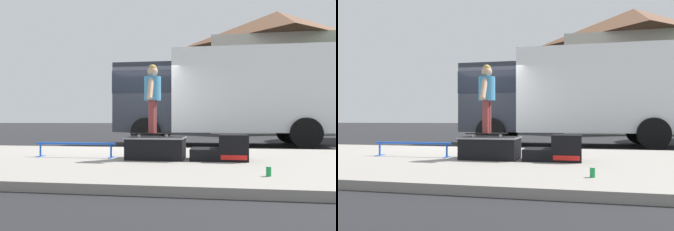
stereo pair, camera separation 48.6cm
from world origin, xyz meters
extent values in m
plane|color=black|center=(0.00, 0.00, 0.00)|extent=(140.00, 140.00, 0.00)
cube|color=gray|center=(0.00, -3.00, 0.06)|extent=(50.00, 5.00, 0.12)
cube|color=black|center=(1.31, -3.02, 0.32)|extent=(1.03, 0.70, 0.40)
cube|color=gray|center=(1.31, -3.02, 0.51)|extent=(1.05, 0.72, 0.03)
cube|color=black|center=(2.20, -3.02, 0.22)|extent=(0.50, 0.63, 0.21)
cube|color=black|center=(2.70, -3.02, 0.35)|extent=(0.50, 0.63, 0.46)
cube|color=red|center=(2.70, -3.34, 0.20)|extent=(0.44, 0.01, 0.08)
cylinder|color=blue|center=(-0.28, -2.97, 0.38)|extent=(1.59, 0.04, 0.04)
cylinder|color=blue|center=(-1.00, -2.97, 0.25)|extent=(0.04, 0.04, 0.26)
cube|color=blue|center=(-1.00, -2.97, 0.13)|extent=(0.06, 0.28, 0.01)
cylinder|color=blue|center=(0.43, -2.97, 0.25)|extent=(0.04, 0.04, 0.26)
cube|color=blue|center=(0.43, -2.97, 0.13)|extent=(0.06, 0.28, 0.01)
cube|color=black|center=(1.24, -3.03, 0.58)|extent=(0.80, 0.40, 0.02)
cylinder|color=silver|center=(1.46, -2.88, 0.55)|extent=(0.06, 0.04, 0.05)
cylinder|color=silver|center=(1.51, -3.05, 0.55)|extent=(0.06, 0.04, 0.05)
cylinder|color=silver|center=(0.98, -3.01, 0.55)|extent=(0.06, 0.04, 0.05)
cylinder|color=silver|center=(1.03, -3.18, 0.55)|extent=(0.06, 0.04, 0.05)
cylinder|color=brown|center=(1.24, -2.95, 0.89)|extent=(0.12, 0.12, 0.60)
cylinder|color=brown|center=(1.24, -3.11, 0.89)|extent=(0.12, 0.12, 0.60)
cylinder|color=#3F8CBF|center=(1.24, -3.03, 1.41)|extent=(0.31, 0.31, 0.44)
cylinder|color=tan|center=(1.24, -2.84, 1.40)|extent=(0.10, 0.27, 0.42)
cylinder|color=tan|center=(1.24, -3.22, 1.40)|extent=(0.10, 0.27, 0.42)
sphere|color=tan|center=(1.24, -3.03, 1.73)|extent=(0.19, 0.19, 0.19)
sphere|color=tan|center=(1.24, -3.03, 1.78)|extent=(0.16, 0.16, 0.16)
cylinder|color=#198C3F|center=(3.08, -4.68, 0.18)|extent=(0.07, 0.07, 0.12)
cylinder|color=silver|center=(3.08, -4.68, 0.24)|extent=(0.06, 0.06, 0.00)
cube|color=white|center=(3.52, 2.20, 1.75)|extent=(5.00, 2.35, 2.60)
cube|color=#282D38|center=(0.07, 2.20, 1.55)|extent=(1.90, 2.16, 2.20)
cube|color=black|center=(0.07, 2.20, 2.03)|extent=(1.92, 2.19, 0.70)
cylinder|color=black|center=(0.22, 1.03, 0.45)|extent=(0.90, 0.28, 0.90)
cylinder|color=black|center=(0.22, 3.38, 0.45)|extent=(0.90, 0.28, 0.90)
cylinder|color=black|center=(4.91, 1.02, 0.45)|extent=(0.90, 0.28, 0.90)
cylinder|color=black|center=(4.91, 3.38, 0.45)|extent=(0.90, 0.28, 0.90)
cube|color=beige|center=(6.47, 15.15, 3.00)|extent=(9.00, 7.50, 6.00)
cube|color=#B2ADA3|center=(6.47, 11.15, 1.40)|extent=(9.00, 0.50, 2.80)
pyramid|color=brown|center=(6.47, 15.15, 7.20)|extent=(9.54, 7.95, 2.40)
camera|label=1|loc=(2.46, -9.11, 0.84)|focal=36.05mm
camera|label=2|loc=(2.94, -9.02, 0.84)|focal=36.05mm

